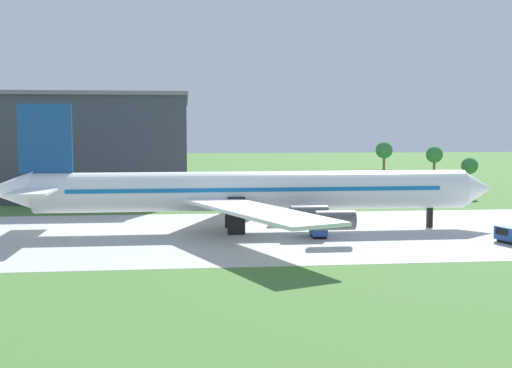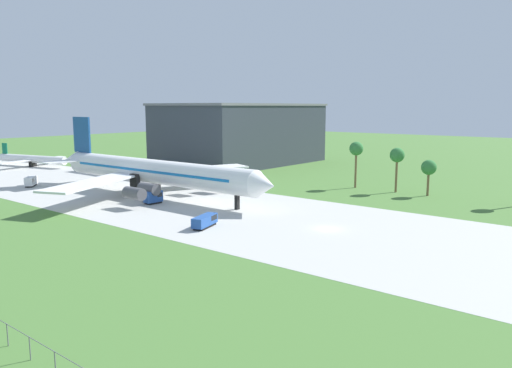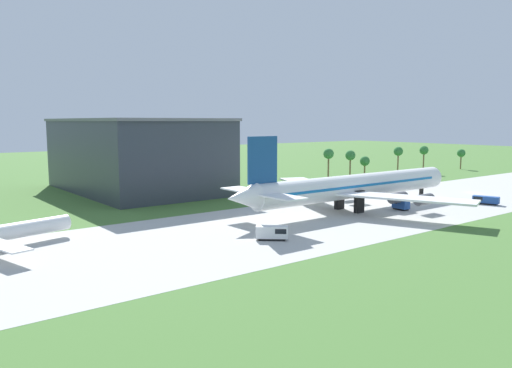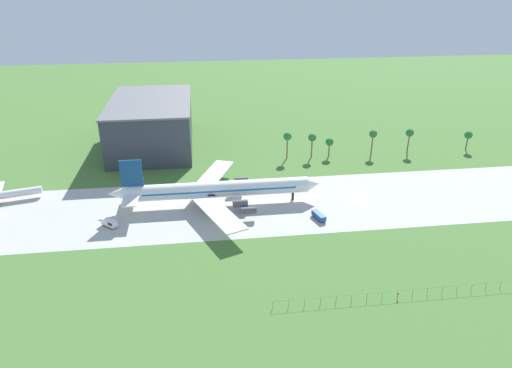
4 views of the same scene
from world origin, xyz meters
TOP-DOWN VIEW (x-y plane):
  - jet_airliner at (-50.86, 2.74)m, footprint 74.32×59.57m
  - catering_van at (-41.69, -3.94)m, footprint 2.19×4.05m
  - terminal_building at (-77.46, 67.74)m, footprint 36.72×61.20m

SIDE VIEW (x-z plane):
  - catering_van at x=-41.69m, z-range 0.10..2.91m
  - jet_airliner at x=-50.86m, z-range -3.39..14.93m
  - terminal_building at x=-77.46m, z-range 0.02..22.21m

